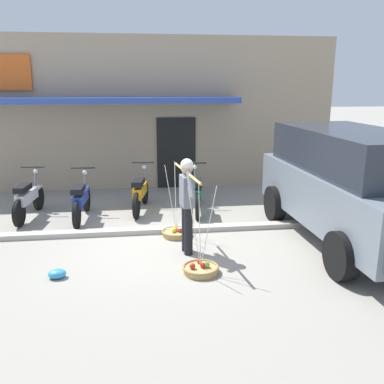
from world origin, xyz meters
name	(u,v)px	position (x,y,z in m)	size (l,w,h in m)	color
ground_plane	(165,245)	(0.00, 0.00, 0.00)	(90.00, 90.00, 0.00)	gray
sidewalk_curb	(163,230)	(0.00, 0.70, 0.05)	(20.00, 0.24, 0.10)	#AEA89C
fruit_vendor	(187,200)	(0.37, -0.40, 0.98)	(0.27, 1.71, 1.70)	black
fruit_basket_left_side	(201,268)	(0.48, -1.25, 0.08)	(0.59, 0.59, 1.45)	tan
fruit_basket_right_side	(176,232)	(0.25, 0.46, 0.08)	(0.59, 0.59, 1.45)	tan
motorcycle_nearest_shop	(28,198)	(-2.90, 2.02, 0.45)	(0.54, 1.82, 1.09)	black
motorcycle_second_in_row	(81,200)	(-1.72, 1.76, 0.45)	(0.54, 1.82, 1.09)	black
motorcycle_third_in_row	(140,192)	(-0.42, 2.25, 0.45)	(0.55, 1.81, 1.09)	black
motorcycle_end_of_row	(196,193)	(0.87, 2.03, 0.45)	(0.54, 1.82, 1.09)	black
parked_truck	(352,183)	(3.49, -0.20, 1.13)	(2.27, 4.86, 2.10)	slate
storefront_building	(110,109)	(-1.32, 6.98, 2.10)	(13.00, 6.00, 4.20)	tan
plastic_litter_bag	(57,274)	(-1.75, -1.15, 0.07)	(0.28, 0.22, 0.14)	#3393D1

